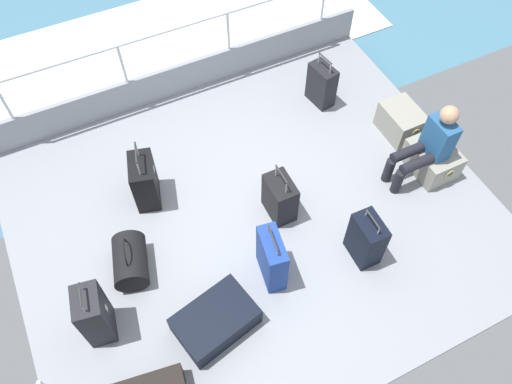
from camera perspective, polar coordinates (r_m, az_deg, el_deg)
ground_plane at (r=5.74m, az=-0.16°, el=-2.60°), size 4.40×5.20×0.06m
gunwale_port at (r=6.86m, az=-8.36°, el=12.57°), size 0.06×5.20×0.45m
railing_port at (r=6.49m, az=-8.97°, el=16.15°), size 0.04×4.20×1.02m
sea_wake at (r=8.28m, az=-11.60°, el=15.65°), size 12.00×12.00×0.01m
cargo_crate_0 at (r=6.55m, az=15.99°, el=7.64°), size 0.56×0.40×0.37m
cargo_crate_1 at (r=6.29m, az=19.20°, el=3.53°), size 0.61×0.45×0.35m
passenger_seated at (r=5.92m, az=18.85°, el=5.13°), size 0.34×0.66×1.05m
suitcase_0 at (r=5.08m, az=1.79°, el=-7.48°), size 0.47×0.26×0.75m
suitcase_1 at (r=5.03m, az=-17.72°, el=-13.02°), size 0.38×0.30×0.83m
suitcase_2 at (r=5.72m, az=-12.42°, el=1.20°), size 0.49×0.36×0.82m
suitcase_3 at (r=6.67m, az=7.38°, el=11.90°), size 0.40×0.27×0.72m
suitcase_4 at (r=5.51m, az=2.70°, el=-0.65°), size 0.39×0.27×0.71m
suitcase_5 at (r=5.32m, az=12.29°, el=-5.21°), size 0.38×0.25×0.70m
suitcase_6 at (r=5.04m, az=-4.57°, el=-14.21°), size 0.66×0.85×0.26m
duffel_bag at (r=5.38m, az=-13.97°, el=-7.54°), size 0.61×0.47×0.51m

